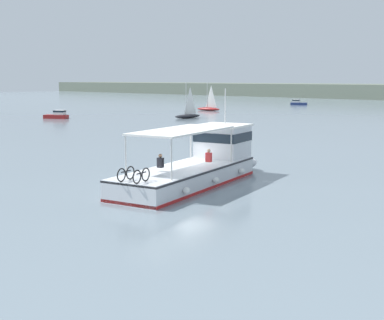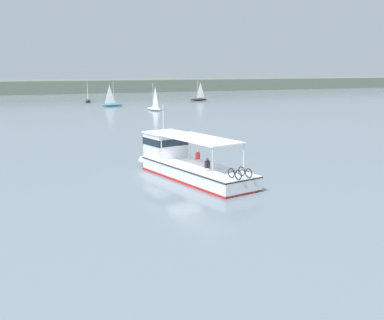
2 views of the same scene
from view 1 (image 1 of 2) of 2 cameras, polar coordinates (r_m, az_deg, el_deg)
The scene contains 6 objects.
ground_plane at distance 30.57m, azimuth -0.25°, elevation -2.42°, with size 400.00×400.00×0.00m, color slate.
ferry_main at distance 30.65m, azimuth 0.96°, elevation -0.46°, with size 5.90×13.07×5.32m.
motorboat_outer_anchorage at distance 81.88m, azimuth -14.26°, elevation 4.72°, with size 3.78×2.86×1.26m.
sailboat_near_starboard at distance 99.14m, azimuth 1.80°, elevation 5.64°, with size 4.96×2.17×5.40m.
sailboat_far_left at distance 80.23m, azimuth -0.45°, elevation 4.91°, with size 1.88×4.92×5.40m.
motorboat_off_bow at distance 122.06m, azimuth 11.30°, elevation 6.06°, with size 3.81×2.68×1.26m.
Camera 1 is at (20.61, -21.78, 5.92)m, focal length 49.66 mm.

